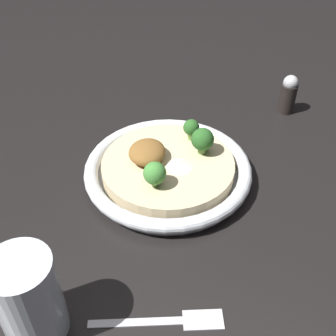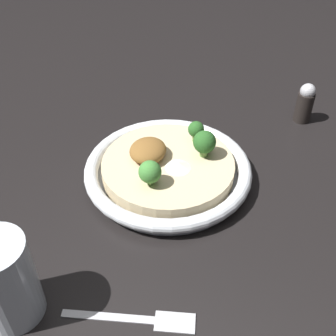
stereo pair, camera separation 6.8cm
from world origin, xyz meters
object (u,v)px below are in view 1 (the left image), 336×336
object	(u,v)px
broccoli_back_left	(155,174)
risotto_bowl	(168,170)
fork_utensil	(171,321)
broccoli_front_right	(191,128)
drinking_glass	(29,298)
broccoli_front	(203,140)
pepper_shaker	(288,94)

from	to	relation	value
broccoli_back_left	risotto_bowl	bearing A→B (deg)	-6.46
fork_utensil	broccoli_back_left	bearing A→B (deg)	94.14
broccoli_front_right	fork_utensil	size ratio (longest dim) A/B	0.23
drinking_glass	fork_utensil	distance (m)	0.16
broccoli_front_right	drinking_glass	world-z (taller)	drinking_glass
risotto_bowl	broccoli_back_left	size ratio (longest dim) A/B	6.54
broccoli_front	broccoli_front_right	distance (m)	0.04
fork_utensil	drinking_glass	bearing A→B (deg)	179.96
pepper_shaker	broccoli_front	bearing A→B (deg)	147.74
drinking_glass	fork_utensil	size ratio (longest dim) A/B	0.74
pepper_shaker	broccoli_front_right	bearing A→B (deg)	138.69
broccoli_front	broccoli_back_left	bearing A→B (deg)	149.61
broccoli_front_right	drinking_glass	xyz separation A→B (m)	(-0.36, 0.11, 0.00)
risotto_bowl	pepper_shaker	xyz separation A→B (m)	(0.25, -0.18, 0.02)
broccoli_front	pepper_shaker	world-z (taller)	broccoli_front
broccoli_front	broccoli_back_left	size ratio (longest dim) A/B	1.10
broccoli_front	drinking_glass	xyz separation A→B (m)	(-0.32, 0.14, -0.00)
broccoli_back_left	broccoli_front_right	bearing A→B (deg)	-13.64
risotto_bowl	broccoli_front	bearing A→B (deg)	-53.71
risotto_bowl	pepper_shaker	size ratio (longest dim) A/B	3.43
risotto_bowl	broccoli_front	xyz separation A→B (m)	(0.04, -0.05, 0.04)
risotto_bowl	pepper_shaker	bearing A→B (deg)	-36.30
broccoli_back_left	drinking_glass	xyz separation A→B (m)	(-0.23, 0.08, 0.00)
broccoli_front	drinking_glass	world-z (taller)	drinking_glass
broccoli_back_left	broccoli_front_right	size ratio (longest dim) A/B	1.10
broccoli_front_right	pepper_shaker	size ratio (longest dim) A/B	0.48
broccoli_front_right	fork_utensil	distance (m)	0.32
broccoli_front	drinking_glass	distance (m)	0.35
risotto_bowl	broccoli_front_right	xyz separation A→B (m)	(0.07, -0.02, 0.04)
risotto_bowl	pepper_shaker	distance (m)	0.31
broccoli_front	pepper_shaker	size ratio (longest dim) A/B	0.58
broccoli_front_right	broccoli_back_left	bearing A→B (deg)	166.36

